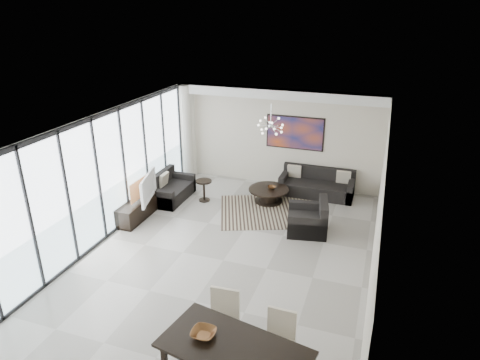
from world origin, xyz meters
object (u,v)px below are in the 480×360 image
at_px(sofa_main, 317,186).
at_px(television, 144,187).
at_px(tv_console, 139,208).
at_px(dining_table, 234,352).
at_px(coffee_table, 269,194).

distance_m(sofa_main, television, 4.85).
xyz_separation_m(sofa_main, tv_console, (-4.05, -2.88, -0.01)).
distance_m(tv_console, dining_table, 5.97).
relative_size(television, dining_table, 0.55).
bearing_deg(tv_console, sofa_main, 35.41).
bearing_deg(coffee_table, sofa_main, 37.80).
bearing_deg(tv_console, dining_table, -46.05).
height_order(tv_console, television, television).
xyz_separation_m(sofa_main, dining_table, (0.08, -7.17, 0.50)).
height_order(sofa_main, tv_console, sofa_main).
bearing_deg(dining_table, tv_console, 133.95).
relative_size(sofa_main, tv_console, 1.32).
bearing_deg(sofa_main, tv_console, -144.59).
relative_size(coffee_table, tv_console, 0.71).
distance_m(coffee_table, tv_console, 3.49).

